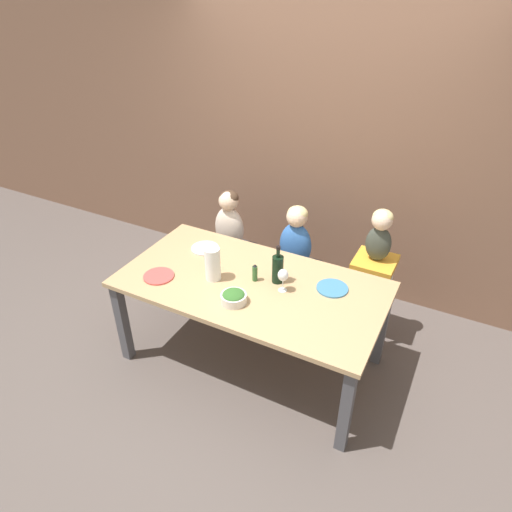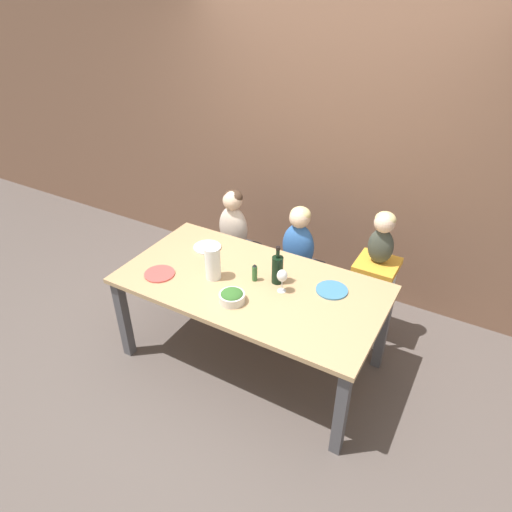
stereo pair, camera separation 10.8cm
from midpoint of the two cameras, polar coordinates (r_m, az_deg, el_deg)
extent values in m
plane|color=#564C47|center=(3.68, 0.28, -12.61)|extent=(14.00, 14.00, 0.00)
cube|color=brown|center=(4.00, 9.96, 13.74)|extent=(10.00, 0.06, 2.70)
cube|color=tan|center=(3.21, 0.32, -3.59)|extent=(1.86, 0.97, 0.03)
cube|color=#4C4C51|center=(3.61, -15.38, -7.56)|extent=(0.07, 0.07, 0.70)
cube|color=#4C4C51|center=(2.94, 11.64, -18.70)|extent=(0.07, 0.07, 0.70)
cube|color=#4C4C51|center=(4.11, -7.35, -1.07)|extent=(0.07, 0.07, 0.70)
cube|color=#4C4C51|center=(3.53, 16.40, -8.85)|extent=(0.07, 0.07, 0.70)
cylinder|color=silver|center=(4.20, -4.50, -2.31)|extent=(0.04, 0.04, 0.42)
cylinder|color=silver|center=(4.08, -1.32, -3.40)|extent=(0.04, 0.04, 0.42)
cylinder|color=silver|center=(4.39, -2.54, -0.55)|extent=(0.04, 0.04, 0.42)
cylinder|color=silver|center=(4.28, 0.56, -1.54)|extent=(0.04, 0.04, 0.42)
cube|color=#2D2D33|center=(4.11, -2.01, 0.79)|extent=(0.36, 0.37, 0.05)
cylinder|color=silver|center=(3.95, 3.10, -4.90)|extent=(0.04, 0.04, 0.42)
cylinder|color=silver|center=(3.86, 6.72, -6.09)|extent=(0.04, 0.04, 0.42)
cylinder|color=silver|center=(4.15, 4.83, -2.90)|extent=(0.04, 0.04, 0.42)
cylinder|color=silver|center=(4.06, 8.29, -3.99)|extent=(0.04, 0.04, 0.42)
cube|color=#2D2D33|center=(3.86, 5.93, -1.64)|extent=(0.36, 0.37, 0.05)
cylinder|color=silver|center=(3.70, 12.72, -6.20)|extent=(0.04, 0.04, 0.68)
cylinder|color=silver|center=(3.66, 16.15, -7.23)|extent=(0.04, 0.04, 0.68)
cylinder|color=silver|center=(3.88, 13.83, -4.30)|extent=(0.04, 0.04, 0.68)
cylinder|color=silver|center=(3.85, 17.10, -5.27)|extent=(0.04, 0.04, 0.68)
cube|color=gold|center=(3.56, 15.77, -1.09)|extent=(0.31, 0.31, 0.05)
ellipsoid|color=beige|center=(3.99, -2.07, 3.54)|extent=(0.27, 0.17, 0.40)
sphere|color=beige|center=(3.87, -2.15, 6.95)|extent=(0.17, 0.17, 0.17)
ellipsoid|color=#473323|center=(3.87, -2.08, 7.34)|extent=(0.16, 0.16, 0.12)
ellipsoid|color=#3366B2|center=(3.74, 6.12, 1.21)|extent=(0.27, 0.17, 0.40)
sphere|color=beige|center=(3.61, 6.36, 4.78)|extent=(0.17, 0.17, 0.17)
ellipsoid|color=#DBC684|center=(3.61, 6.45, 5.20)|extent=(0.16, 0.16, 0.12)
ellipsoid|color=#3D4238|center=(3.48, 16.17, 1.17)|extent=(0.19, 0.12, 0.28)
sphere|color=beige|center=(3.38, 16.67, 4.02)|extent=(0.15, 0.15, 0.15)
ellipsoid|color=#DBC684|center=(3.38, 16.78, 4.42)|extent=(0.15, 0.14, 0.11)
cylinder|color=black|center=(3.15, 3.67, -1.76)|extent=(0.08, 0.08, 0.20)
cylinder|color=black|center=(3.08, 3.76, 0.46)|extent=(0.03, 0.03, 0.08)
cylinder|color=black|center=(3.06, 3.78, 0.97)|extent=(0.03, 0.03, 0.02)
cylinder|color=white|center=(3.19, -4.46, -0.87)|extent=(0.11, 0.11, 0.25)
cylinder|color=white|center=(3.13, 4.22, -4.36)|extent=(0.06, 0.06, 0.00)
cylinder|color=white|center=(3.10, 4.25, -3.74)|extent=(0.01, 0.01, 0.08)
ellipsoid|color=white|center=(3.05, 4.31, -2.48)|extent=(0.07, 0.07, 0.09)
cylinder|color=silver|center=(3.02, -2.05, -5.22)|extent=(0.17, 0.17, 0.06)
ellipsoid|color=#336628|center=(3.00, -2.06, -4.76)|extent=(0.15, 0.15, 0.04)
cylinder|color=#D14C47|center=(3.34, -11.06, -2.21)|extent=(0.22, 0.22, 0.01)
cylinder|color=silver|center=(3.60, -5.26, 1.10)|extent=(0.22, 0.22, 0.01)
cylinder|color=teal|center=(3.17, 10.43, -4.22)|extent=(0.22, 0.22, 0.01)
cylinder|color=#336633|center=(3.19, 0.80, -2.20)|extent=(0.04, 0.04, 0.12)
cone|color=black|center=(3.15, 0.81, -1.19)|extent=(0.03, 0.03, 0.02)
camera|label=1|loc=(0.05, -89.02, 0.63)|focal=32.00mm
camera|label=2|loc=(0.05, 90.98, -0.63)|focal=32.00mm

